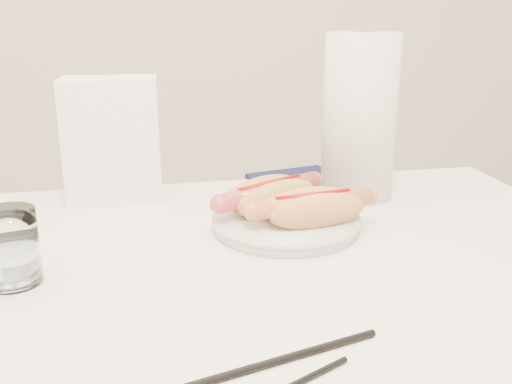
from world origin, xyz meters
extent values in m
cube|color=white|center=(0.00, 0.00, 0.73)|extent=(1.20, 0.80, 0.04)
cylinder|color=silver|center=(0.54, 0.34, 0.35)|extent=(0.04, 0.04, 0.71)
cylinder|color=silver|center=(0.13, 0.12, 0.76)|extent=(0.26, 0.26, 0.02)
ellipsoid|color=tan|center=(0.12, 0.15, 0.79)|extent=(0.15, 0.11, 0.05)
ellipsoid|color=tan|center=(0.10, 0.18, 0.79)|extent=(0.15, 0.11, 0.05)
ellipsoid|color=tan|center=(0.11, 0.16, 0.78)|extent=(0.15, 0.12, 0.03)
cylinder|color=#D04A49|center=(0.11, 0.16, 0.80)|extent=(0.18, 0.12, 0.03)
cylinder|color=#990A05|center=(0.11, 0.16, 0.81)|extent=(0.11, 0.07, 0.01)
ellipsoid|color=#E29658|center=(0.16, 0.08, 0.79)|extent=(0.15, 0.06, 0.05)
ellipsoid|color=#E29658|center=(0.16, 0.11, 0.79)|extent=(0.15, 0.06, 0.05)
ellipsoid|color=#E29658|center=(0.16, 0.10, 0.78)|extent=(0.14, 0.08, 0.03)
cylinder|color=#D9784C|center=(0.16, 0.10, 0.80)|extent=(0.19, 0.06, 0.03)
cylinder|color=#990A05|center=(0.16, 0.10, 0.81)|extent=(0.12, 0.03, 0.01)
cylinder|color=white|center=(-0.24, 0.02, 0.80)|extent=(0.07, 0.07, 0.09)
cylinder|color=black|center=(0.02, -0.22, 0.75)|extent=(0.24, 0.07, 0.01)
cube|color=white|center=(-0.13, 0.33, 0.86)|extent=(0.16, 0.10, 0.21)
cube|color=#111436|center=(0.22, 0.35, 0.75)|extent=(0.20, 0.20, 0.01)
cylinder|color=white|center=(0.29, 0.27, 0.89)|extent=(0.15, 0.15, 0.28)
camera|label=1|loc=(-0.08, -0.68, 1.08)|focal=41.01mm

